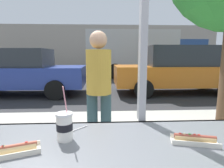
{
  "coord_description": "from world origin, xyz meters",
  "views": [
    {
      "loc": [
        -0.29,
        -1.26,
        1.45
      ],
      "look_at": [
        -0.11,
        2.26,
        0.88
      ],
      "focal_mm": 29.71,
      "sensor_mm": 36.0,
      "label": 1
    }
  ],
  "objects_px": {
    "hotdog_tray_far": "(195,139)",
    "parked_car_orange": "(178,70)",
    "soda_cup_left": "(65,126)",
    "pedestrian": "(99,86)",
    "box_truck": "(142,52)",
    "parked_car_blue": "(20,71)",
    "hotdog_tray_near": "(14,150)"
  },
  "relations": [
    {
      "from": "hotdog_tray_far",
      "to": "parked_car_orange",
      "type": "distance_m",
      "value": 6.28
    },
    {
      "from": "soda_cup_left",
      "to": "pedestrian",
      "type": "bearing_deg",
      "value": 82.8
    },
    {
      "from": "box_truck",
      "to": "soda_cup_left",
      "type": "bearing_deg",
      "value": -104.04
    },
    {
      "from": "soda_cup_left",
      "to": "parked_car_blue",
      "type": "height_order",
      "value": "parked_car_blue"
    },
    {
      "from": "hotdog_tray_near",
      "to": "parked_car_orange",
      "type": "xyz_separation_m",
      "value": [
        3.25,
        5.91,
        -0.1
      ]
    },
    {
      "from": "hotdog_tray_far",
      "to": "parked_car_blue",
      "type": "relative_size",
      "value": 0.06
    },
    {
      "from": "soda_cup_left",
      "to": "parked_car_blue",
      "type": "relative_size",
      "value": 0.07
    },
    {
      "from": "soda_cup_left",
      "to": "parked_car_orange",
      "type": "bearing_deg",
      "value": 62.31
    },
    {
      "from": "parked_car_orange",
      "to": "parked_car_blue",
      "type": "bearing_deg",
      "value": -180.0
    },
    {
      "from": "soda_cup_left",
      "to": "parked_car_orange",
      "type": "relative_size",
      "value": 0.07
    },
    {
      "from": "hotdog_tray_near",
      "to": "box_truck",
      "type": "relative_size",
      "value": 0.04
    },
    {
      "from": "parked_car_orange",
      "to": "soda_cup_left",
      "type": "bearing_deg",
      "value": -117.69
    },
    {
      "from": "soda_cup_left",
      "to": "box_truck",
      "type": "relative_size",
      "value": 0.04
    },
    {
      "from": "parked_car_blue",
      "to": "pedestrian",
      "type": "distance_m",
      "value": 5.31
    },
    {
      "from": "parked_car_orange",
      "to": "pedestrian",
      "type": "bearing_deg",
      "value": -122.83
    },
    {
      "from": "box_truck",
      "to": "pedestrian",
      "type": "xyz_separation_m",
      "value": [
        -2.6,
        -9.74,
        -0.55
      ]
    },
    {
      "from": "parked_car_blue",
      "to": "pedestrian",
      "type": "relative_size",
      "value": 2.76
    },
    {
      "from": "hotdog_tray_near",
      "to": "pedestrian",
      "type": "relative_size",
      "value": 0.16
    },
    {
      "from": "soda_cup_left",
      "to": "parked_car_blue",
      "type": "bearing_deg",
      "value": 115.52
    },
    {
      "from": "hotdog_tray_near",
      "to": "parked_car_blue",
      "type": "height_order",
      "value": "parked_car_blue"
    },
    {
      "from": "parked_car_blue",
      "to": "pedestrian",
      "type": "xyz_separation_m",
      "value": [
        2.92,
        -4.42,
        0.2
      ]
    },
    {
      "from": "box_truck",
      "to": "hotdog_tray_far",
      "type": "bearing_deg",
      "value": -100.39
    },
    {
      "from": "hotdog_tray_near",
      "to": "soda_cup_left",
      "type": "bearing_deg",
      "value": 32.74
    },
    {
      "from": "hotdog_tray_near",
      "to": "pedestrian",
      "type": "xyz_separation_m",
      "value": [
        0.39,
        1.48,
        0.06
      ]
    },
    {
      "from": "box_truck",
      "to": "parked_car_blue",
      "type": "bearing_deg",
      "value": -136.1
    },
    {
      "from": "parked_car_blue",
      "to": "soda_cup_left",
      "type": "bearing_deg",
      "value": -64.48
    },
    {
      "from": "pedestrian",
      "to": "hotdog_tray_near",
      "type": "bearing_deg",
      "value": -104.78
    },
    {
      "from": "soda_cup_left",
      "to": "pedestrian",
      "type": "distance_m",
      "value": 1.35
    },
    {
      "from": "hotdog_tray_near",
      "to": "parked_car_orange",
      "type": "bearing_deg",
      "value": 61.21
    },
    {
      "from": "parked_car_orange",
      "to": "hotdog_tray_far",
      "type": "bearing_deg",
      "value": -111.48
    },
    {
      "from": "hotdog_tray_far",
      "to": "box_truck",
      "type": "bearing_deg",
      "value": 79.61
    },
    {
      "from": "hotdog_tray_near",
      "to": "parked_car_orange",
      "type": "height_order",
      "value": "parked_car_orange"
    }
  ]
}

